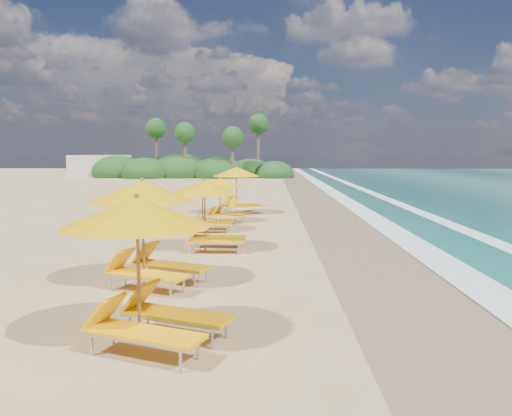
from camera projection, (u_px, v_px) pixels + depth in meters
name	position (u px, v px, depth m)	size (l,w,h in m)	color
ground	(256.00, 241.00, 18.19)	(160.00, 160.00, 0.00)	tan
wet_sand	(367.00, 241.00, 18.08)	(4.00, 160.00, 0.01)	#8D7454
surf_foam	(442.00, 241.00, 18.00)	(4.00, 160.00, 0.01)	white
station_0	(148.00, 261.00, 8.23)	(3.29, 3.24, 2.54)	olive
station_1	(150.00, 226.00, 11.96)	(3.39, 3.35, 2.60)	olive
station_2	(210.00, 210.00, 16.31)	(2.56, 2.36, 2.36)	olive
station_3	(206.00, 202.00, 20.27)	(2.29, 2.10, 2.13)	olive
station_4	(223.00, 197.00, 22.93)	(2.70, 2.68, 2.08)	olive
station_5	(240.00, 187.00, 26.14)	(3.30, 3.30, 2.51)	olive
treeline	(188.00, 170.00, 63.57)	(25.80, 8.80, 9.74)	#163D14
beach_building	(100.00, 166.00, 66.32)	(7.00, 5.00, 2.80)	beige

